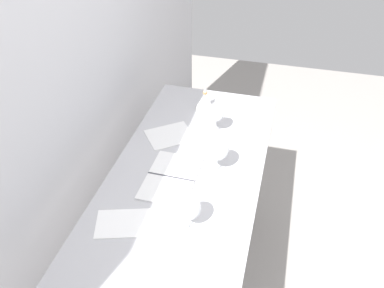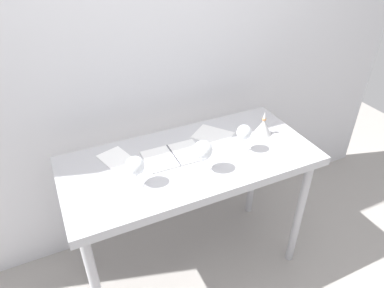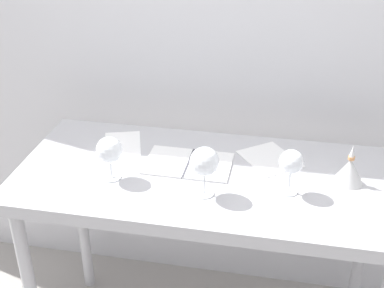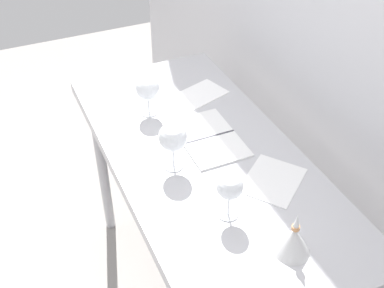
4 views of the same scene
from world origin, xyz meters
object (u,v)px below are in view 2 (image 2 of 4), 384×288
at_px(wine_glass_near_right, 244,133).
at_px(decanter_funnel, 263,127).
at_px(tasting_sheet_lower, 120,161).
at_px(open_notebook, 174,155).
at_px(wine_glass_near_center, 203,150).
at_px(wine_glass_near_left, 135,166).
at_px(tasting_sheet_upper, 213,135).

relative_size(wine_glass_near_right, decanter_funnel, 1.08).
bearing_deg(tasting_sheet_lower, open_notebook, -32.59).
bearing_deg(tasting_sheet_lower, wine_glass_near_center, -51.95).
relative_size(open_notebook, decanter_funnel, 2.16).
distance_m(wine_glass_near_center, decanter_funnel, 0.52).
relative_size(wine_glass_near_left, decanter_funnel, 1.07).
distance_m(wine_glass_near_left, open_notebook, 0.31).
relative_size(wine_glass_near_right, tasting_sheet_upper, 0.75).
bearing_deg(wine_glass_near_center, wine_glass_near_left, 173.97).
xyz_separation_m(tasting_sheet_lower, decanter_funnel, (0.86, -0.09, 0.05)).
xyz_separation_m(wine_glass_near_center, tasting_sheet_upper, (0.21, 0.28, -0.12)).
bearing_deg(decanter_funnel, wine_glass_near_right, -153.77).
height_order(wine_glass_near_right, open_notebook, wine_glass_near_right).
bearing_deg(tasting_sheet_upper, tasting_sheet_lower, 144.49).
distance_m(open_notebook, decanter_funnel, 0.58).
relative_size(tasting_sheet_upper, decanter_funnel, 1.43).
relative_size(open_notebook, tasting_sheet_lower, 1.25).
bearing_deg(open_notebook, wine_glass_near_right, -16.33).
xyz_separation_m(wine_glass_near_center, decanter_funnel, (0.49, 0.17, -0.08)).
height_order(wine_glass_near_right, wine_glass_near_center, wine_glass_near_center).
bearing_deg(open_notebook, tasting_sheet_lower, 165.46).
bearing_deg(open_notebook, tasting_sheet_upper, 18.76).
height_order(wine_glass_near_center, open_notebook, wine_glass_near_center).
bearing_deg(decanter_funnel, open_notebook, 178.67).
bearing_deg(wine_glass_near_right, tasting_sheet_upper, 110.17).
distance_m(wine_glass_near_center, open_notebook, 0.24).
bearing_deg(wine_glass_near_center, wine_glass_near_right, 13.22).
relative_size(wine_glass_near_right, tasting_sheet_lower, 0.63).
xyz_separation_m(wine_glass_near_right, wine_glass_near_left, (-0.63, -0.03, -0.01)).
relative_size(open_notebook, tasting_sheet_upper, 1.51).
bearing_deg(wine_glass_near_center, tasting_sheet_upper, 53.45).
xyz_separation_m(wine_glass_near_right, open_notebook, (-0.37, 0.11, -0.11)).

